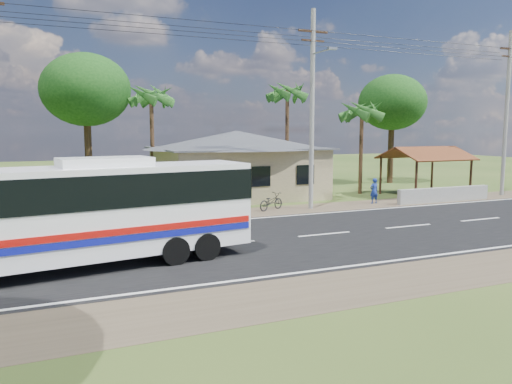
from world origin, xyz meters
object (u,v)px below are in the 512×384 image
coach_bus (76,207)px  person (374,191)px  waiting_shed (426,155)px  motorcycle (271,202)px  small_car (13,230)px

coach_bus → person: (17.51, 8.19, -1.27)m
waiting_shed → person: (-5.51, -1.82, -1.95)m
motorcycle → small_car: (-12.78, -3.59, 0.10)m
waiting_shed → person: size_ratio=3.36×
small_car → waiting_shed: bearing=-9.1°
motorcycle → person: person is taller
waiting_shed → person: waiting_shed is taller
waiting_shed → coach_bus: (-23.02, -10.01, -0.69)m
waiting_shed → motorcycle: bearing=-172.3°
waiting_shed → small_car: size_ratio=1.52×
person → motorcycle: bearing=-1.4°
motorcycle → person: 6.84m
coach_bus → person: size_ratio=7.56×
waiting_shed → coach_bus: size_ratio=0.44×
coach_bus → motorcycle: bearing=30.1°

